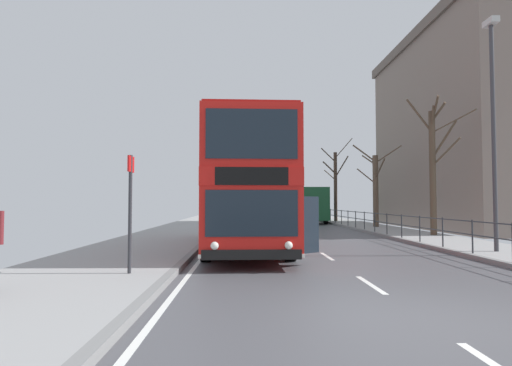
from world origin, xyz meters
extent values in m
cube|color=#4A4A4F|center=(0.00, 0.00, -0.03)|extent=(8.40, 140.00, 0.06)
cube|color=silver|center=(0.00, 2.60, 0.00)|extent=(0.12, 2.00, 0.00)
cube|color=silver|center=(0.00, 7.40, 0.00)|extent=(0.12, 2.00, 0.00)
cube|color=silver|center=(0.00, 12.20, 0.00)|extent=(0.12, 2.00, 0.00)
cube|color=silver|center=(0.00, 17.00, 0.00)|extent=(0.12, 2.00, 0.00)
cube|color=silver|center=(0.00, 21.80, 0.00)|extent=(0.12, 2.00, 0.00)
cube|color=silver|center=(0.00, 26.60, 0.00)|extent=(0.12, 2.00, 0.00)
cube|color=silver|center=(0.00, 31.40, 0.00)|extent=(0.12, 2.00, 0.00)
cube|color=silver|center=(0.00, 36.20, 0.00)|extent=(0.12, 2.00, 0.00)
cube|color=silver|center=(0.00, 41.00, 0.00)|extent=(0.12, 2.00, 0.00)
cube|color=silver|center=(0.00, 45.80, 0.00)|extent=(0.12, 2.00, 0.00)
cube|color=silver|center=(0.00, 50.60, 0.00)|extent=(0.12, 2.00, 0.00)
cube|color=silver|center=(-3.95, 0.00, 0.00)|extent=(0.12, 133.00, 0.00)
cube|color=slate|center=(-4.30, 0.00, 0.07)|extent=(0.20, 140.00, 0.14)
cube|color=red|center=(-2.60, 9.24, 1.24)|extent=(2.86, 10.28, 1.78)
cube|color=red|center=(-2.60, 9.24, 2.36)|extent=(2.87, 10.33, 0.46)
cube|color=red|center=(-2.60, 9.24, 3.40)|extent=(2.86, 10.28, 1.62)
cube|color=#A91511|center=(-2.60, 9.24, 4.25)|extent=(2.77, 9.97, 0.08)
cube|color=#19232D|center=(-2.45, 4.12, 1.45)|extent=(2.26, 0.09, 1.14)
cube|color=black|center=(-2.45, 4.12, 2.36)|extent=(1.80, 0.08, 0.44)
cube|color=#19232D|center=(-2.45, 4.12, 3.40)|extent=(2.26, 0.09, 1.23)
cube|color=black|center=(-2.45, 4.11, 0.45)|extent=(2.44, 0.15, 0.24)
cube|color=white|center=(-2.60, 9.24, 0.41)|extent=(2.88, 10.33, 0.10)
cube|color=#19232D|center=(-1.31, 9.53, 1.49)|extent=(0.25, 7.96, 0.92)
cube|color=#19232D|center=(-1.30, 9.27, 3.48)|extent=(0.28, 9.19, 0.97)
cube|color=#19232D|center=(-3.90, 9.46, 1.49)|extent=(0.25, 7.96, 0.92)
cube|color=#19232D|center=(-3.90, 9.20, 3.48)|extent=(0.28, 9.19, 0.97)
sphere|color=white|center=(-1.56, 4.13, 0.67)|extent=(0.21, 0.21, 0.20)
sphere|color=white|center=(-3.35, 4.08, 0.67)|extent=(0.21, 0.21, 0.20)
cube|color=#19232D|center=(-0.92, 5.23, 1.11)|extent=(0.67, 0.51, 1.53)
cube|color=black|center=(-1.27, 5.52, 1.11)|extent=(0.13, 0.90, 1.53)
cylinder|color=black|center=(-1.28, 6.37, 0.52)|extent=(0.33, 1.05, 1.04)
cylinder|color=black|center=(-3.75, 6.30, 0.52)|extent=(0.33, 1.05, 1.04)
cylinder|color=black|center=(-1.46, 12.48, 0.52)|extent=(0.33, 1.05, 1.04)
cylinder|color=black|center=(-3.92, 12.41, 0.52)|extent=(0.33, 1.05, 1.04)
cube|color=#19512D|center=(2.85, 31.94, 1.63)|extent=(2.64, 10.14, 2.61)
cube|color=#19232D|center=(1.62, 31.97, 1.99)|extent=(0.20, 8.58, 1.25)
cube|color=#19232D|center=(4.07, 31.91, 1.99)|extent=(0.20, 8.58, 1.25)
cube|color=#19232D|center=(2.95, 37.00, 1.89)|extent=(2.09, 0.07, 1.57)
cylinder|color=black|center=(1.75, 35.01, 0.48)|extent=(0.30, 0.97, 0.96)
cylinder|color=black|center=(4.08, 34.96, 0.48)|extent=(0.30, 0.97, 0.96)
cylinder|color=black|center=(1.61, 28.72, 0.48)|extent=(0.30, 0.97, 0.96)
cylinder|color=black|center=(3.94, 28.67, 0.48)|extent=(0.30, 0.97, 0.96)
cylinder|color=#2D3338|center=(4.45, 6.90, 0.66)|extent=(0.05, 0.05, 1.04)
cylinder|color=#2D3338|center=(4.45, 8.93, 0.66)|extent=(0.05, 0.05, 1.04)
cylinder|color=#2D3338|center=(4.45, 10.96, 0.66)|extent=(0.05, 0.05, 1.04)
cylinder|color=#2D3338|center=(4.45, 13.00, 0.66)|extent=(0.05, 0.05, 1.04)
cylinder|color=#2D3338|center=(4.45, 15.03, 0.66)|extent=(0.05, 0.05, 1.04)
cylinder|color=#2D3338|center=(4.45, 17.06, 0.66)|extent=(0.05, 0.05, 1.04)
cylinder|color=#2D3338|center=(4.45, 19.10, 0.66)|extent=(0.05, 0.05, 1.04)
cylinder|color=#2D3338|center=(4.45, 21.13, 0.66)|extent=(0.05, 0.05, 1.04)
cylinder|color=#2D3338|center=(4.45, 23.16, 0.66)|extent=(0.05, 0.05, 1.04)
cylinder|color=#2D3338|center=(4.45, 25.20, 0.66)|extent=(0.05, 0.05, 1.04)
cylinder|color=#2D3338|center=(4.45, 27.23, 0.66)|extent=(0.05, 0.05, 1.04)
cylinder|color=#2D3338|center=(4.45, 29.26, 0.66)|extent=(0.05, 0.05, 1.04)
cylinder|color=#2D3338|center=(4.45, 31.30, 0.66)|extent=(0.05, 0.05, 1.04)
cylinder|color=#2D3338|center=(4.45, 14.01, 1.13)|extent=(0.04, 34.57, 0.04)
cylinder|color=#2D3338|center=(4.45, 14.01, 0.71)|extent=(0.04, 34.57, 0.04)
cylinder|color=maroon|center=(-6.85, 1.16, 1.28)|extent=(0.11, 0.11, 0.58)
cylinder|color=#2D2D33|center=(-5.19, 3.33, 1.46)|extent=(0.08, 0.08, 2.64)
cube|color=red|center=(-5.19, 3.35, 2.58)|extent=(0.04, 0.44, 0.36)
cylinder|color=#38383D|center=(5.52, 7.44, 3.85)|extent=(0.14, 0.14, 7.42)
cube|color=#B2B2AD|center=(5.52, 7.44, 7.68)|extent=(0.28, 0.60, 0.20)
cylinder|color=brown|center=(5.97, 21.82, 2.48)|extent=(0.36, 0.36, 4.68)
cylinder|color=brown|center=(5.68, 22.33, 4.57)|extent=(0.67, 1.10, 0.76)
cylinder|color=brown|center=(6.11, 22.37, 4.50)|extent=(0.35, 1.13, 0.82)
cylinder|color=brown|center=(5.34, 22.22, 5.01)|extent=(1.36, 0.91, 1.26)
cylinder|color=brown|center=(6.77, 21.63, 4.88)|extent=(1.67, 0.47, 1.17)
cylinder|color=brown|center=(6.00, 22.26, 3.77)|extent=(0.15, 0.93, 1.54)
cylinder|color=brown|center=(6.05, 21.11, 3.88)|extent=(0.27, 1.51, 1.24)
cylinder|color=brown|center=(5.38, 21.91, 3.46)|extent=(1.22, 0.24, 1.04)
cylinder|color=#423328|center=(5.22, 30.82, 3.10)|extent=(0.29, 0.29, 5.93)
cylinder|color=#423328|center=(4.84, 31.31, 4.13)|extent=(0.85, 1.05, 0.98)
cylinder|color=#423328|center=(5.60, 30.12, 4.74)|extent=(0.89, 1.52, 1.74)
cylinder|color=#423328|center=(5.95, 30.76, 6.43)|extent=(1.52, 0.19, 1.76)
cylinder|color=#423328|center=(4.69, 30.86, 4.75)|extent=(1.15, 0.19, 1.12)
cylinder|color=#423328|center=(4.60, 30.77, 5.82)|extent=(1.30, 0.20, 1.24)
cylinder|color=#4C3D2D|center=(6.59, 14.55, 3.18)|extent=(0.31, 0.31, 6.08)
cylinder|color=#4C3D2D|center=(7.48, 14.12, 5.65)|extent=(1.85, 0.91, 1.06)
cylinder|color=#4C3D2D|center=(6.53, 14.05, 6.18)|extent=(0.23, 1.10, 1.18)
cylinder|color=#4C3D2D|center=(6.14, 14.97, 6.08)|extent=(1.04, 0.98, 1.88)
cylinder|color=#4C3D2D|center=(7.01, 13.98, 4.13)|extent=(0.95, 1.23, 1.29)
cylinder|color=#4C3D2D|center=(6.50, 14.25, 5.85)|extent=(0.28, 0.70, 1.09)
cylinder|color=#4C3D2D|center=(6.69, 14.04, 6.07)|extent=(0.34, 1.10, 0.80)
cylinder|color=#4C3D2D|center=(7.18, 14.50, 4.83)|extent=(1.29, 0.20, 1.92)
cube|color=slate|center=(13.39, 22.24, 6.27)|extent=(9.36, 16.69, 12.54)
cube|color=#5F534B|center=(13.39, 22.24, 12.89)|extent=(9.73, 17.35, 0.70)
camera|label=1|loc=(-2.63, -6.51, 1.71)|focal=30.62mm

